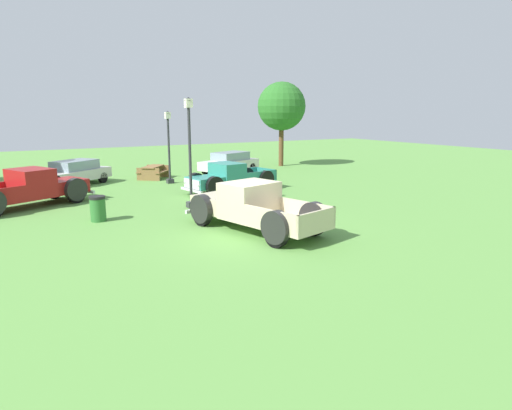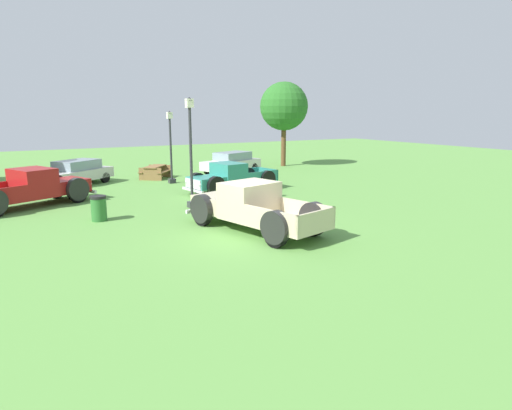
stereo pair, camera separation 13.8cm
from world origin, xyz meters
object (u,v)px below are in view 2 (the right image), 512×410
Objects in this scene: picnic_table at (155,170)px; lamp_post_near at (191,151)px; sedan_distant_b at (232,162)px; lamp_post_far at (171,146)px; pickup_truck_foreground at (248,207)px; sedan_distant_a at (76,172)px; pickup_truck_behind_left at (35,188)px; trash_can at (99,208)px; oak_tree_east at (284,107)px; pickup_truck_behind_right at (228,178)px.

lamp_post_near is at bearing -96.88° from picnic_table.
lamp_post_near is at bearing -125.17° from sedan_distant_b.
pickup_truck_foreground is at bearing -95.00° from lamp_post_far.
sedan_distant_a is 5.38m from lamp_post_far.
lamp_post_near is 1.97× the size of picnic_table.
lamp_post_far is at bearing -21.05° from sedan_distant_a.
trash_can is (1.87, -4.19, -0.30)m from pickup_truck_behind_left.
oak_tree_east is (11.45, 10.61, 1.98)m from lamp_post_near.
sedan_distant_a is at bearing 87.22° from trash_can.
oak_tree_east reaches higher than pickup_truck_behind_left.
oak_tree_east is (5.23, 1.79, 3.65)m from sedan_distant_b.
sedan_distant_a is at bearing 136.63° from pickup_truck_behind_right.
pickup_truck_behind_left is 18.92m from oak_tree_east.
pickup_truck_foreground is 7.27m from pickup_truck_behind_right.
pickup_truck_behind_left is 1.39× the size of lamp_post_far.
lamp_post_far reaches higher than pickup_truck_behind_left.
pickup_truck_behind_right is at bearing -69.74° from lamp_post_far.
lamp_post_far is (-4.83, -2.07, 1.40)m from sedan_distant_b.
pickup_truck_behind_right is 12.27m from oak_tree_east.
pickup_truck_foreground is 11.12m from lamp_post_far.
pickup_truck_behind_left is 4.60m from trash_can.
lamp_post_far reaches higher than sedan_distant_b.
sedan_distant_a is 0.94× the size of lamp_post_near.
pickup_truck_foreground is at bearing -92.85° from picnic_table.
trash_can is at bearing -155.62° from pickup_truck_behind_right.
pickup_truck_foreground is 6.00× the size of trash_can.
oak_tree_east reaches higher than pickup_truck_behind_right.
oak_tree_east is at bearing 35.93° from trash_can.
oak_tree_east reaches higher than sedan_distant_b.
lamp_post_far reaches higher than pickup_truck_behind_right.
pickup_truck_behind_left is 8.78m from pickup_truck_behind_right.
pickup_truck_behind_left is 5.46m from sedan_distant_a.
pickup_truck_foreground reaches higher than picnic_table.
lamp_post_near is at bearing 95.71° from pickup_truck_foreground.
sedan_distant_b is 0.73× the size of oak_tree_east.
trash_can is (-0.44, -9.13, -0.25)m from sedan_distant_a.
lamp_post_far is (7.17, 3.08, 1.35)m from pickup_truck_behind_left.
oak_tree_east reaches higher than pickup_truck_foreground.
pickup_truck_foreground is at bearing -51.91° from pickup_truck_behind_left.
lamp_post_far is at bearing -156.78° from sedan_distant_b.
sedan_distant_a is 4.57× the size of trash_can.
sedan_distant_b is at bearing 62.21° from pickup_truck_behind_right.
sedan_distant_a is (-3.89, 12.86, -0.06)m from pickup_truck_foreground.
oak_tree_east is (11.02, 14.86, 3.60)m from pickup_truck_foreground.
oak_tree_east is at bearing 42.83° from lamp_post_near.
pickup_truck_behind_left is at bearing -156.78° from lamp_post_far.
sedan_distant_b is (3.29, 6.24, 0.03)m from pickup_truck_behind_right.
lamp_post_near reaches higher than sedan_distant_a.
lamp_post_far is at bearing -159.00° from oak_tree_east.
picnic_table is (4.55, 0.36, -0.24)m from sedan_distant_a.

